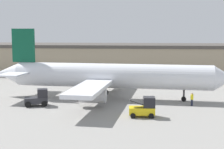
{
  "coord_description": "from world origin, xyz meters",
  "views": [
    {
      "loc": [
        4.89,
        -49.93,
        10.09
      ],
      "look_at": [
        0.0,
        0.0,
        3.65
      ],
      "focal_mm": 55.0,
      "sensor_mm": 36.0,
      "label": 1
    }
  ],
  "objects": [
    {
      "name": "ground_crew_worker",
      "position": [
        11.21,
        -3.6,
        0.95
      ],
      "size": [
        0.39,
        0.39,
        1.78
      ],
      "rotation": [
        0.0,
        0.0,
        0.81
      ],
      "color": "#1E2338",
      "rests_on": "ground_plane"
    },
    {
      "name": "ground_plane",
      "position": [
        0.0,
        0.0,
        0.0
      ],
      "size": [
        400.0,
        400.0,
        0.0
      ],
      "primitive_type": "plane",
      "color": "gray"
    },
    {
      "name": "terminal_building",
      "position": [
        0.58,
        30.98,
        3.48
      ],
      "size": [
        97.8,
        15.84,
        6.95
      ],
      "color": "gray",
      "rests_on": "ground_plane"
    },
    {
      "name": "airplane",
      "position": [
        -0.87,
        0.07,
        3.39
      ],
      "size": [
        36.05,
        28.32,
        10.4
      ],
      "rotation": [
        0.0,
        0.0,
        -0.08
      ],
      "color": "silver",
      "rests_on": "ground_plane"
    },
    {
      "name": "belt_loader_truck",
      "position": [
        4.79,
        -10.29,
        1.09
      ],
      "size": [
        3.1,
        2.04,
        2.37
      ],
      "rotation": [
        0.0,
        0.0,
        0.06
      ],
      "color": "yellow",
      "rests_on": "ground_plane"
    },
    {
      "name": "baggage_tug",
      "position": [
        -9.45,
        -5.7,
        1.05
      ],
      "size": [
        3.39,
        2.67,
        2.28
      ],
      "rotation": [
        0.0,
        0.0,
        0.31
      ],
      "color": "#2D2D33",
      "rests_on": "ground_plane"
    }
  ]
}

